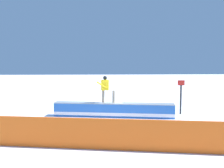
{
  "coord_description": "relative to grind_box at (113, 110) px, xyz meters",
  "views": [
    {
      "loc": [
        0.85,
        12.15,
        2.81
      ],
      "look_at": [
        0.13,
        0.98,
        1.9
      ],
      "focal_mm": 35.78,
      "sensor_mm": 36.0,
      "label": 1
    }
  ],
  "objects": [
    {
      "name": "ground_plane",
      "position": [
        0.0,
        0.0,
        -0.35
      ],
      "size": [
        120.0,
        120.0,
        0.0
      ],
      "primitive_type": "plane",
      "color": "white"
    },
    {
      "name": "grind_box",
      "position": [
        0.0,
        0.0,
        0.0
      ],
      "size": [
        6.62,
        1.74,
        0.77
      ],
      "color": "blue",
      "rests_on": "ground_plane"
    },
    {
      "name": "trail_marker",
      "position": [
        -3.97,
        -0.43,
        0.71
      ],
      "size": [
        0.4,
        0.1,
        1.98
      ],
      "color": "#262628",
      "rests_on": "ground_plane"
    },
    {
      "name": "safety_fence",
      "position": [
        0.0,
        4.96,
        0.18
      ],
      "size": [
        9.71,
        1.73,
        1.06
      ],
      "primitive_type": "cube",
      "rotation": [
        0.0,
        0.0,
        -0.17
      ],
      "color": "orange",
      "rests_on": "ground_plane"
    },
    {
      "name": "snowboarder",
      "position": [
        0.39,
        -0.08,
        1.24
      ],
      "size": [
        1.53,
        0.66,
        1.5
      ],
      "color": "silver",
      "rests_on": "grind_box"
    }
  ]
}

